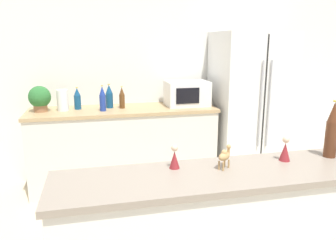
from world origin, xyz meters
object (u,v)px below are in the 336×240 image
at_px(wise_man_figurine_blue, 285,150).
at_px(wise_man_figurine_crimson, 174,158).
at_px(back_bottle_1, 122,98).
at_px(wine_bottle, 332,130).
at_px(potted_plant, 40,98).
at_px(back_bottle_3, 103,99).
at_px(back_bottle_0, 77,99).
at_px(back_bottle_2, 109,97).
at_px(microwave, 187,93).
at_px(refrigerator, 249,106).
at_px(paper_towel_roll, 63,100).
at_px(camel_figurine, 225,156).

bearing_deg(wise_man_figurine_blue, wise_man_figurine_crimson, 177.33).
relative_size(back_bottle_1, wine_bottle, 0.71).
xyz_separation_m(potted_plant, back_bottle_3, (0.64, -0.11, -0.01)).
distance_m(back_bottle_1, wine_bottle, 2.26).
height_order(potted_plant, back_bottle_1, potted_plant).
bearing_deg(wise_man_figurine_crimson, wine_bottle, -1.84).
relative_size(back_bottle_0, back_bottle_3, 0.88).
height_order(back_bottle_3, wine_bottle, wine_bottle).
relative_size(potted_plant, wise_man_figurine_crimson, 2.02).
xyz_separation_m(back_bottle_2, back_bottle_3, (-0.08, -0.16, 0.00)).
height_order(microwave, wise_man_figurine_crimson, microwave).
bearing_deg(refrigerator, back_bottle_1, 177.23).
height_order(back_bottle_3, wise_man_figurine_blue, back_bottle_3).
bearing_deg(wise_man_figurine_blue, paper_towel_roll, 124.76).
height_order(back_bottle_0, back_bottle_1, back_bottle_1).
bearing_deg(back_bottle_1, wine_bottle, -62.04).
relative_size(potted_plant, back_bottle_2, 1.02).
bearing_deg(camel_figurine, microwave, 79.33).
distance_m(camel_figurine, wise_man_figurine_crimson, 0.27).
bearing_deg(paper_towel_roll, microwave, 0.30).
bearing_deg(back_bottle_1, camel_figurine, -79.79).
distance_m(refrigerator, wise_man_figurine_crimson, 2.36).
xyz_separation_m(paper_towel_roll, camel_figurine, (0.99, -2.03, -0.00)).
bearing_deg(refrigerator, back_bottle_2, 175.59).
relative_size(paper_towel_roll, back_bottle_2, 0.85).
height_order(wine_bottle, wise_man_figurine_blue, wine_bottle).
bearing_deg(wise_man_figurine_crimson, potted_plant, 115.93).
xyz_separation_m(back_bottle_0, back_bottle_1, (0.48, -0.05, 0.00)).
bearing_deg(wise_man_figurine_crimson, camel_figurine, -14.02).
relative_size(refrigerator, wise_man_figurine_crimson, 12.84).
relative_size(back_bottle_0, back_bottle_1, 0.99).
bearing_deg(wise_man_figurine_crimson, back_bottle_1, 92.96).
relative_size(microwave, back_bottle_2, 1.80).
relative_size(camel_figurine, wise_man_figurine_blue, 0.86).
xyz_separation_m(microwave, wise_man_figurine_blue, (0.01, -2.00, -0.04)).
bearing_deg(wise_man_figurine_blue, back_bottle_2, 113.52).
distance_m(refrigerator, microwave, 0.78).
relative_size(potted_plant, back_bottle_3, 0.99).
xyz_separation_m(microwave, back_bottle_3, (-0.97, -0.11, -0.01)).
bearing_deg(wine_bottle, wise_man_figurine_blue, 179.96).
relative_size(microwave, back_bottle_3, 1.75).
xyz_separation_m(refrigerator, wise_man_figurine_blue, (-0.75, -1.92, 0.13)).
height_order(potted_plant, back_bottle_3, back_bottle_3).
bearing_deg(back_bottle_3, wise_man_figurine_blue, -62.79).
xyz_separation_m(paper_towel_roll, back_bottle_3, (0.41, -0.11, 0.02)).
relative_size(microwave, back_bottle_1, 1.97).
xyz_separation_m(back_bottle_1, wise_man_figurine_crimson, (0.10, -1.97, -0.02)).
distance_m(paper_towel_roll, wise_man_figurine_blue, 2.43).
bearing_deg(back_bottle_0, paper_towel_roll, -161.10).
height_order(refrigerator, back_bottle_1, refrigerator).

